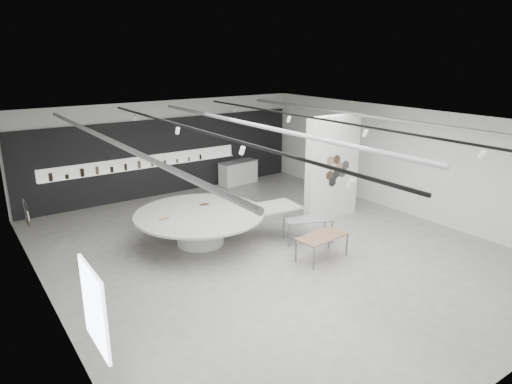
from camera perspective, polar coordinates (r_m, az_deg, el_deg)
room at (r=12.99m, az=1.23°, el=1.20°), size 12.02×14.02×3.82m
back_wall_display at (r=18.99m, az=-11.22°, el=4.32°), size 11.80×0.27×3.10m
partition_column at (r=16.06m, az=9.53°, el=3.04°), size 2.20×0.38×3.60m
display_island at (r=13.98m, az=-6.69°, el=-3.89°), size 5.19×4.31×1.01m
sample_table_wood at (r=12.99m, az=8.28°, el=-5.66°), size 1.56×0.90×0.70m
sample_table_stone at (r=14.14m, az=6.51°, el=-3.53°), size 1.60×1.23×0.74m
kitchen_counter at (r=20.35m, az=-2.23°, el=2.48°), size 1.86×0.90×1.41m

